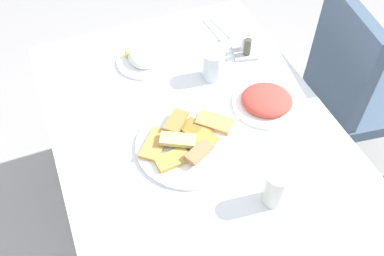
{
  "coord_description": "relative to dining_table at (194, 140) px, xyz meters",
  "views": [
    {
      "loc": [
        0.86,
        -0.35,
        1.83
      ],
      "look_at": [
        0.03,
        -0.02,
        0.77
      ],
      "focal_mm": 40.27,
      "sensor_mm": 36.0,
      "label": 1
    }
  ],
  "objects": [
    {
      "name": "fork",
      "position": [
        -0.45,
        0.26,
        0.08
      ],
      "size": [
        0.16,
        0.03,
        0.0
      ],
      "primitive_type": "cube",
      "rotation": [
        0.0,
        0.0,
        0.08
      ],
      "color": "silver",
      "rests_on": "paper_napkin"
    },
    {
      "name": "dining_chair",
      "position": [
        -0.12,
        0.8,
        -0.13
      ],
      "size": [
        0.47,
        0.48,
        0.93
      ],
      "color": "#465B73",
      "rests_on": "ground_plane"
    },
    {
      "name": "ground_plane",
      "position": [
        0.0,
        0.0,
        -0.66
      ],
      "size": [
        6.0,
        6.0,
        0.0
      ],
      "primitive_type": "plane",
      "color": "#A8A4A2"
    },
    {
      "name": "salad_plate_rice",
      "position": [
        0.0,
        0.27,
        0.09
      ],
      "size": [
        0.24,
        0.24,
        0.05
      ],
      "color": "white",
      "rests_on": "dining_table"
    },
    {
      "name": "dining_table",
      "position": [
        0.0,
        0.0,
        0.0
      ],
      "size": [
        1.23,
        0.91,
        0.74
      ],
      "color": "silver",
      "rests_on": "ground_plane"
    },
    {
      "name": "condiment_caddy",
      "position": [
        -0.27,
        0.32,
        0.1
      ],
      "size": [
        0.11,
        0.11,
        0.08
      ],
      "color": "#B2B2B7",
      "rests_on": "dining_table"
    },
    {
      "name": "salad_plate_greens",
      "position": [
        -0.37,
        -0.06,
        0.09
      ],
      "size": [
        0.2,
        0.2,
        0.06
      ],
      "color": "white",
      "rests_on": "dining_table"
    },
    {
      "name": "spoon",
      "position": [
        -0.45,
        0.3,
        0.08
      ],
      "size": [
        0.16,
        0.04,
        0.0
      ],
      "primitive_type": "cube",
      "rotation": [
        0.0,
        0.0,
        0.15
      ],
      "color": "silver",
      "rests_on": "paper_napkin"
    },
    {
      "name": "paper_napkin",
      "position": [
        -0.45,
        0.28,
        0.07
      ],
      "size": [
        0.16,
        0.16,
        0.0
      ],
      "primitive_type": "cube",
      "rotation": [
        0.0,
        0.0,
        -0.17
      ],
      "color": "white",
      "rests_on": "dining_table"
    },
    {
      "name": "pide_platter",
      "position": [
        0.07,
        -0.05,
        0.08
      ],
      "size": [
        0.34,
        0.34,
        0.04
      ],
      "color": "white",
      "rests_on": "dining_table"
    },
    {
      "name": "drinking_glass",
      "position": [
        -0.2,
        0.15,
        0.13
      ],
      "size": [
        0.08,
        0.08,
        0.11
      ],
      "primitive_type": "cylinder",
      "color": "silver",
      "rests_on": "dining_table"
    },
    {
      "name": "soda_can",
      "position": [
        0.34,
        0.11,
        0.13
      ],
      "size": [
        0.09,
        0.09,
        0.12
      ],
      "primitive_type": "cylinder",
      "rotation": [
        0.0,
        0.0,
        1.13
      ],
      "color": "silver",
      "rests_on": "dining_table"
    }
  ]
}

